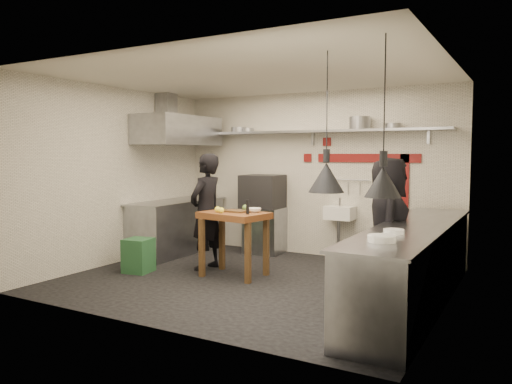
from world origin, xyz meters
The scene contains 47 objects.
floor centered at (0.00, 0.00, 0.00)m, with size 5.00×5.00×0.00m, color black.
ceiling centered at (0.00, 0.00, 2.80)m, with size 5.00×5.00×0.00m, color beige.
wall_back centered at (0.00, 2.10, 1.40)m, with size 5.00×0.04×2.80m, color silver.
wall_front centered at (0.00, -2.10, 1.40)m, with size 5.00×0.04×2.80m, color silver.
wall_left centered at (-2.50, 0.00, 1.40)m, with size 0.04×4.20×2.80m, color silver.
wall_right centered at (2.50, 0.00, 1.40)m, with size 0.04×4.20×2.80m, color silver.
red_band_horiz centered at (0.95, 2.08, 1.68)m, with size 1.70×0.02×0.14m, color maroon.
red_band_vert centered at (1.55, 2.08, 1.20)m, with size 0.14×0.02×1.10m, color maroon.
red_tile_a centered at (0.25, 2.08, 1.95)m, with size 0.14×0.02×0.14m, color maroon.
red_tile_b centered at (-0.10, 2.08, 1.68)m, with size 0.14×0.02×0.14m, color maroon.
back_shelf centered at (0.00, 1.92, 2.12)m, with size 4.60×0.34×0.04m, color gray.
shelf_bracket_left centered at (-1.90, 2.07, 2.02)m, with size 0.04×0.06×0.24m, color gray.
shelf_bracket_mid centered at (0.00, 2.07, 2.02)m, with size 0.04×0.06×0.24m, color gray.
shelf_bracket_right centered at (1.90, 2.07, 2.02)m, with size 0.04×0.06×0.24m, color gray.
pan_far_left centered at (-1.39, 1.92, 2.19)m, with size 0.29×0.29×0.09m, color gray.
pan_mid_left centered at (-1.21, 1.92, 2.18)m, with size 0.24×0.24×0.07m, color gray.
stock_pot centered at (0.87, 1.92, 2.24)m, with size 0.33×0.33×0.20m, color gray.
pan_right centered at (1.40, 1.92, 2.18)m, with size 0.24×0.24×0.08m, color gray.
oven_stand centered at (-0.79, 1.81, 0.40)m, with size 0.63×0.57×0.80m, color gray.
combi_oven centered at (-0.81, 1.76, 1.09)m, with size 0.66×0.61×0.58m, color black.
oven_door centered at (-0.81, 1.49, 1.09)m, with size 0.50×0.03×0.46m, color maroon.
oven_glass centered at (-0.81, 1.47, 1.09)m, with size 0.35×0.02×0.34m, color black.
hand_sink centered at (0.55, 1.92, 0.78)m, with size 0.46×0.34×0.22m, color white.
sink_tap centered at (0.55, 1.92, 0.96)m, with size 0.03×0.03×0.14m, color gray.
sink_drain centered at (0.55, 1.88, 0.34)m, with size 0.06×0.06×0.66m, color gray.
utensil_rail centered at (0.55, 2.06, 1.32)m, with size 0.02×0.02×0.90m, color gray.
counter_right centered at (2.15, 0.00, 0.45)m, with size 0.70×3.80×0.90m, color gray.
counter_right_top centered at (2.15, 0.00, 0.92)m, with size 0.76×3.90×0.03m, color gray.
plate_stack centered at (2.12, -1.28, 0.96)m, with size 0.26×0.26×0.07m, color white.
small_bowl_right centered at (2.10, -0.76, 0.96)m, with size 0.21×0.21×0.05m, color white.
counter_left centered at (-2.15, 1.05, 0.45)m, with size 0.70×1.90×0.90m, color gray.
counter_left_top centered at (-2.15, 1.05, 0.92)m, with size 0.76×2.00×0.03m, color gray.
extractor_hood centered at (-2.10, 1.05, 2.15)m, with size 0.78×1.60×0.50m, color gray.
hood_duct centered at (-2.35, 1.05, 2.55)m, with size 0.28×0.28×0.50m, color gray.
green_bin centered at (-1.74, -0.38, 0.25)m, with size 0.37×0.37×0.50m, color #245830.
prep_table centered at (-0.38, 0.12, 0.46)m, with size 0.92×0.64×0.92m, color brown, non-canonical shape.
cutting_board centered at (-0.37, 0.16, 0.93)m, with size 0.32×0.23×0.03m, color #51361C.
pepper_mill centered at (-0.09, 0.01, 1.02)m, with size 0.05×0.05×0.20m, color black.
lemon_a centered at (-0.58, 0.01, 0.96)m, with size 0.09×0.09×0.09m, color yellow.
lemon_b centered at (-0.48, -0.05, 0.96)m, with size 0.08×0.08×0.08m, color yellow.
veg_ball centered at (-0.31, 0.32, 0.97)m, with size 0.09×0.09×0.09m, color #5C883C.
steel_tray centered at (-0.62, 0.25, 0.94)m, with size 0.18×0.12×0.03m, color gray.
bowl centered at (-0.13, 0.26, 0.95)m, with size 0.20×0.20×0.06m, color white.
heat_lamp_near centered at (1.45, -1.00, 2.07)m, with size 0.37×0.37×1.45m, color black, non-canonical shape.
heat_lamp_far centered at (2.16, -1.45, 2.08)m, with size 0.33×0.33×1.44m, color black, non-canonical shape.
chef_left centered at (-0.98, 0.29, 0.88)m, with size 0.64×0.42×1.76m, color black.
chef_right centered at (1.74, 0.40, 0.85)m, with size 0.83×0.54×1.70m, color black.
Camera 1 is at (3.36, -5.86, 1.75)m, focal length 35.00 mm.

